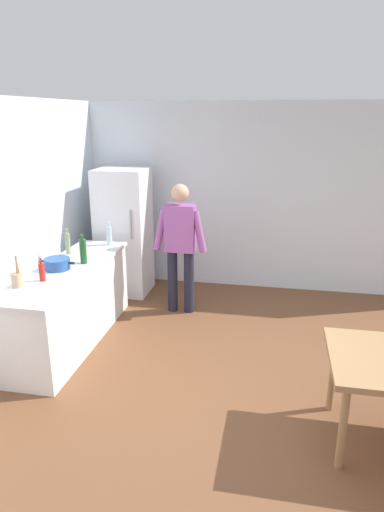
% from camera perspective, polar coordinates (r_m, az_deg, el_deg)
% --- Properties ---
extents(ground_plane, '(14.00, 14.00, 0.00)m').
position_cam_1_polar(ground_plane, '(4.34, 6.04, -17.96)').
color(ground_plane, brown).
extents(wall_back, '(6.40, 0.12, 2.70)m').
position_cam_1_polar(wall_back, '(6.63, 8.76, 7.29)').
color(wall_back, silver).
rests_on(wall_back, ground_plane).
extents(kitchen_counter, '(0.64, 2.20, 0.90)m').
position_cam_1_polar(kitchen_counter, '(5.29, -15.20, -6.01)').
color(kitchen_counter, white).
rests_on(kitchen_counter, ground_plane).
extents(refrigerator, '(0.70, 0.67, 1.80)m').
position_cam_1_polar(refrigerator, '(6.50, -8.66, 3.03)').
color(refrigerator, white).
rests_on(refrigerator, ground_plane).
extents(person, '(0.70, 0.22, 1.70)m').
position_cam_1_polar(person, '(5.71, -1.50, 1.99)').
color(person, '#1E1E2D').
rests_on(person, ground_plane).
extents(cooking_pot, '(0.40, 0.28, 0.12)m').
position_cam_1_polar(cooking_pot, '(5.09, -16.80, -0.96)').
color(cooking_pot, '#285193').
rests_on(cooking_pot, kitchen_counter).
extents(utensil_jar, '(0.11, 0.11, 0.32)m').
position_cam_1_polar(utensil_jar, '(4.69, -21.41, -2.78)').
color(utensil_jar, tan).
rests_on(utensil_jar, kitchen_counter).
extents(bottle_sauce_red, '(0.06, 0.06, 0.24)m').
position_cam_1_polar(bottle_sauce_red, '(4.77, -18.59, -1.92)').
color(bottle_sauce_red, '#B22319').
rests_on(bottle_sauce_red, kitchen_counter).
extents(bottle_vinegar_tall, '(0.06, 0.06, 0.32)m').
position_cam_1_polar(bottle_vinegar_tall, '(5.59, -15.56, 1.59)').
color(bottle_vinegar_tall, gray).
rests_on(bottle_vinegar_tall, kitchen_counter).
extents(bottle_wine_green, '(0.08, 0.08, 0.34)m').
position_cam_1_polar(bottle_wine_green, '(5.19, -13.71, 0.63)').
color(bottle_wine_green, '#1E5123').
rests_on(bottle_wine_green, kitchen_counter).
extents(bottle_water_clear, '(0.07, 0.07, 0.30)m').
position_cam_1_polar(bottle_water_clear, '(5.87, -10.52, 2.60)').
color(bottle_water_clear, silver).
rests_on(bottle_water_clear, kitchen_counter).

